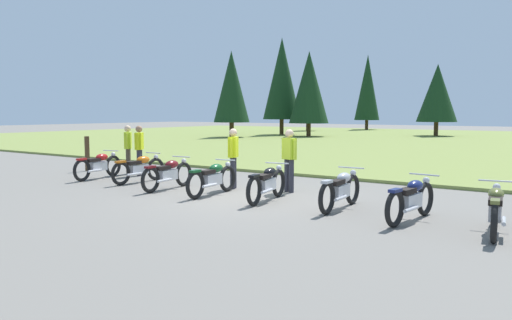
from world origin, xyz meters
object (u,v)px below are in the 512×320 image
(motorcycle_navy, at_px, (411,199))
(rider_in_hivis_vest, at_px, (139,147))
(motorcycle_maroon, at_px, (168,174))
(rider_near_row_end, at_px, (289,157))
(rider_checking_bike, at_px, (128,147))
(motorcycle_british_green, at_px, (212,178))
(motorcycle_orange, at_px, (139,168))
(motorcycle_red, at_px, (98,165))
(motorcycle_olive, at_px, (495,209))
(trail_marker_post, at_px, (87,154))
(motorcycle_silver, at_px, (341,189))
(motorcycle_black, at_px, (267,183))
(rider_with_back_turned, at_px, (233,155))

(motorcycle_navy, relative_size, rider_in_hivis_vest, 1.26)
(motorcycle_maroon, relative_size, rider_near_row_end, 1.26)
(rider_checking_bike, bearing_deg, motorcycle_british_green, -18.20)
(motorcycle_orange, xyz_separation_m, motorcycle_maroon, (1.67, -0.47, 0.00))
(motorcycle_red, distance_m, rider_in_hivis_vest, 1.47)
(motorcycle_red, xyz_separation_m, motorcycle_maroon, (3.39, -0.32, 0.00))
(motorcycle_orange, height_order, motorcycle_british_green, same)
(motorcycle_maroon, xyz_separation_m, motorcycle_navy, (6.76, -0.19, 0.00))
(rider_in_hivis_vest, bearing_deg, rider_near_row_end, -1.01)
(rider_in_hivis_vest, bearing_deg, motorcycle_orange, -42.55)
(motorcycle_olive, relative_size, trail_marker_post, 1.67)
(motorcycle_silver, height_order, motorcycle_olive, same)
(motorcycle_orange, distance_m, rider_in_hivis_vest, 1.76)
(motorcycle_olive, height_order, rider_near_row_end, rider_near_row_end)
(motorcycle_orange, bearing_deg, rider_checking_bike, 147.31)
(motorcycle_black, distance_m, motorcycle_navy, 3.53)
(motorcycle_black, distance_m, trail_marker_post, 8.81)
(motorcycle_maroon, distance_m, rider_checking_bike, 3.93)
(motorcycle_red, height_order, rider_with_back_turned, rider_with_back_turned)
(rider_near_row_end, distance_m, rider_in_hivis_vest, 5.88)
(motorcycle_orange, xyz_separation_m, motorcycle_silver, (6.77, -0.32, 0.00))
(motorcycle_olive, xyz_separation_m, rider_checking_bike, (-11.81, 2.02, 0.51))
(motorcycle_olive, relative_size, rider_with_back_turned, 1.25)
(motorcycle_british_green, distance_m, motorcycle_black, 1.63)
(motorcycle_navy, relative_size, rider_checking_bike, 1.26)
(motorcycle_british_green, height_order, rider_checking_bike, rider_checking_bike)
(trail_marker_post, bearing_deg, rider_in_hivis_vest, 3.75)
(motorcycle_silver, height_order, rider_checking_bike, rider_checking_bike)
(motorcycle_maroon, bearing_deg, motorcycle_red, 174.61)
(motorcycle_maroon, height_order, motorcycle_silver, same)
(motorcycle_maroon, relative_size, motorcycle_navy, 1.00)
(motorcycle_black, distance_m, motorcycle_silver, 1.87)
(rider_near_row_end, height_order, trail_marker_post, rider_near_row_end)
(rider_in_hivis_vest, bearing_deg, motorcycle_red, -110.77)
(motorcycle_black, bearing_deg, motorcycle_olive, -4.63)
(trail_marker_post, bearing_deg, motorcycle_red, -28.46)
(rider_checking_bike, bearing_deg, motorcycle_navy, -10.17)
(rider_with_back_turned, bearing_deg, trail_marker_post, 177.57)
(motorcycle_orange, bearing_deg, motorcycle_british_green, -8.62)
(motorcycle_orange, relative_size, motorcycle_british_green, 1.00)
(rider_near_row_end, xyz_separation_m, rider_in_hivis_vest, (-5.88, 0.10, 0.00))
(motorcycle_olive, relative_size, rider_in_hivis_vest, 1.25)
(motorcycle_olive, bearing_deg, motorcycle_orange, 175.22)
(motorcycle_red, distance_m, motorcycle_orange, 1.73)
(trail_marker_post, bearing_deg, motorcycle_black, -9.10)
(motorcycle_british_green, bearing_deg, motorcycle_silver, 2.86)
(motorcycle_maroon, height_order, motorcycle_navy, same)
(motorcycle_maroon, xyz_separation_m, motorcycle_olive, (8.29, -0.36, 0.00))
(motorcycle_maroon, height_order, rider_near_row_end, rider_near_row_end)
(motorcycle_navy, relative_size, rider_with_back_turned, 1.26)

